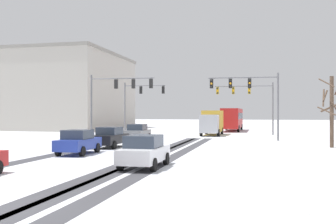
{
  "coord_description": "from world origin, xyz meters",
  "views": [
    {
      "loc": [
        7.05,
        -9.46,
        2.72
      ],
      "look_at": [
        0.0,
        21.2,
        2.8
      ],
      "focal_mm": 41.5,
      "sensor_mm": 36.0,
      "label": 1
    }
  ],
  "objects": [
    {
      "name": "box_truck_delivery",
      "position": [
        1.64,
        38.21,
        1.63
      ],
      "size": [
        2.31,
        7.4,
        3.02
      ],
      "color": "#B7BABF",
      "rests_on": "ground"
    },
    {
      "name": "traffic_signal_near_left",
      "position": [
        -6.39,
        26.38,
        4.81
      ],
      "size": [
        6.5,
        0.53,
        6.5
      ],
      "color": "slate",
      "rests_on": "ground"
    },
    {
      "name": "bare_tree_sidewalk_mid",
      "position": [
        12.75,
        23.16,
        3.05
      ],
      "size": [
        2.1,
        2.14,
        5.62
      ],
      "color": "brown",
      "rests_on": "ground"
    },
    {
      "name": "traffic_signal_far_right",
      "position": [
        6.06,
        40.17,
        4.83
      ],
      "size": [
        7.28,
        0.58,
        6.5
      ],
      "color": "slate",
      "rests_on": "ground"
    },
    {
      "name": "car_grey_lead",
      "position": [
        -4.52,
        27.39,
        0.82
      ],
      "size": [
        1.91,
        4.14,
        1.62
      ],
      "color": "slate",
      "rests_on": "ground"
    },
    {
      "name": "wheel_track_center",
      "position": [
        0.22,
        15.14,
        0.0
      ],
      "size": [
        1.02,
        33.32,
        0.01
      ],
      "primitive_type": "cube",
      "color": "#424247",
      "rests_on": "ground"
    },
    {
      "name": "bus_oncoming",
      "position": [
        3.38,
        50.0,
        1.99
      ],
      "size": [
        2.84,
        11.05,
        3.38
      ],
      "color": "#B21E1E",
      "rests_on": "ground"
    },
    {
      "name": "wheel_track_oncoming",
      "position": [
        -5.8,
        15.14,
        0.0
      ],
      "size": [
        1.14,
        33.32,
        0.01
      ],
      "primitive_type": "cube",
      "color": "#424247",
      "rests_on": "ground"
    },
    {
      "name": "car_white_fourth",
      "position": [
        1.57,
        9.09,
        0.82
      ],
      "size": [
        1.84,
        4.1,
        1.62
      ],
      "color": "silver",
      "rests_on": "ground"
    },
    {
      "name": "traffic_signal_far_left",
      "position": [
        -7.22,
        36.44,
        4.6
      ],
      "size": [
        5.16,
        0.73,
        6.5
      ],
      "color": "slate",
      "rests_on": "ground"
    },
    {
      "name": "car_black_second",
      "position": [
        -4.23,
        19.27,
        0.82
      ],
      "size": [
        1.88,
        4.12,
        1.62
      ],
      "color": "black",
      "rests_on": "ground"
    },
    {
      "name": "car_blue_third",
      "position": [
        -4.45,
        14.14,
        0.82
      ],
      "size": [
        1.96,
        4.16,
        1.62
      ],
      "color": "#233899",
      "rests_on": "ground"
    },
    {
      "name": "traffic_signal_near_right",
      "position": [
        6.34,
        28.13,
        4.81
      ],
      "size": [
        6.62,
        0.68,
        6.5
      ],
      "color": "slate",
      "rests_on": "ground"
    },
    {
      "name": "wheel_track_right_lane",
      "position": [
        2.01,
        15.14,
        0.0
      ],
      "size": [
        0.86,
        33.32,
        0.01
      ],
      "primitive_type": "cube",
      "color": "#424247",
      "rests_on": "ground"
    },
    {
      "name": "wheel_track_left_lane",
      "position": [
        0.82,
        15.14,
        0.0
      ],
      "size": [
        0.83,
        33.32,
        0.01
      ],
      "primitive_type": "cube",
      "color": "#424247",
      "rests_on": "ground"
    },
    {
      "name": "office_building_far_left_block",
      "position": [
        -28.73,
        52.29,
        6.43
      ],
      "size": [
        25.24,
        22.29,
        12.84
      ],
      "color": "#B2ADA3",
      "rests_on": "ground"
    },
    {
      "name": "sidewalk_kerb_right",
      "position": [
        10.37,
        13.63,
        0.06
      ],
      "size": [
        4.0,
        33.32,
        0.12
      ],
      "primitive_type": "cube",
      "color": "white",
      "rests_on": "ground"
    }
  ]
}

